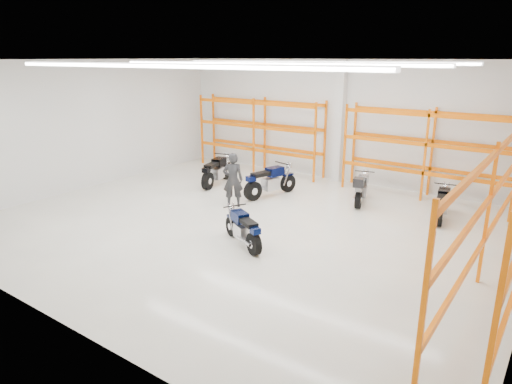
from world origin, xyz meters
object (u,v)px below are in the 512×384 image
Objects in this scene: motorcycle_main at (244,230)px; motorcycle_back_b at (269,182)px; motorcycle_back_a at (216,172)px; standing_man at (233,180)px; motorcycle_back_c at (361,189)px; motorcycle_back_d at (442,205)px; structural_column at (339,122)px.

motorcycle_back_b is at bearing 115.50° from motorcycle_main.
motorcycle_back_a is 2.66m from standing_man.
motorcycle_back_a reaches higher than motorcycle_back_c.
motorcycle_back_d is 6.27m from standing_man.
motorcycle_back_c is 1.02× the size of motorcycle_back_d.
motorcycle_main is 5.82m from motorcycle_back_a.
structural_column is at bearing 153.00° from motorcycle_back_d.
standing_man reaches higher than motorcycle_back_b.
structural_column reaches higher than standing_man.
motorcycle_back_b is 5.48m from motorcycle_back_d.
standing_man is (-3.19, -2.60, 0.38)m from motorcycle_back_c.
motorcycle_back_b reaches higher than motorcycle_back_c.
motorcycle_back_a is at bearing -173.21° from motorcycle_back_d.
motorcycle_back_d is 0.43× the size of structural_column.
motorcycle_back_a is 1.11× the size of motorcycle_back_d.
motorcycle_back_c is (1.01, 4.96, 0.06)m from motorcycle_main.
structural_column is (0.96, 3.27, 1.74)m from motorcycle_back_b.
motorcycle_back_b is 0.48× the size of structural_column.
motorcycle_main is 5.06m from motorcycle_back_c.
motorcycle_back_d is at bearing 54.25° from motorcycle_main.
motorcycle_main is 0.99× the size of standing_man.
motorcycle_main is at bearing -82.90° from structural_column.
motorcycle_main is 0.80× the size of motorcycle_back_a.
motorcycle_back_a is 1.09× the size of motorcycle_back_c.
motorcycle_back_a is 7.84m from motorcycle_back_d.
motorcycle_back_a reaches higher than motorcycle_back_d.
motorcycle_back_a is at bearing -136.58° from structural_column.
structural_column reaches higher than motorcycle_back_b.
motorcycle_back_c is (2.86, 1.07, -0.02)m from motorcycle_back_b.
motorcycle_back_b is (2.40, -0.09, 0.01)m from motorcycle_back_a.
motorcycle_back_b is at bearing -140.12° from standing_man.
motorcycle_back_d is at bearing 165.90° from standing_man.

